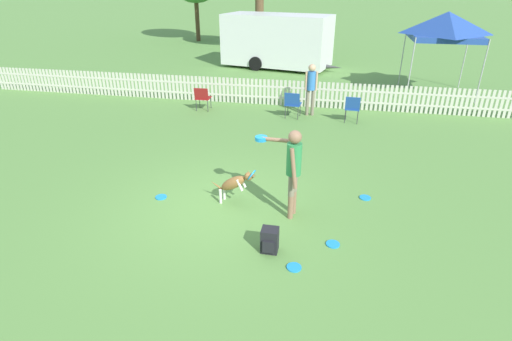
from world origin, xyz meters
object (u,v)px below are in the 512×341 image
(handler_person, at_px, (292,163))
(frisbee_far_scatter, at_px, (333,244))
(backpack_on_grass, at_px, (270,240))
(canopy_tent_main, at_px, (446,26))
(leaping_dog, at_px, (235,183))
(folding_chair_center, at_px, (352,107))
(spectator_standing, at_px, (311,85))
(frisbee_near_dog, at_px, (294,267))
(folding_chair_blue_left, at_px, (293,103))
(frisbee_midfield, at_px, (365,198))
(folding_chair_green_right, at_px, (202,97))
(equipment_trailer, at_px, (277,40))
(frisbee_near_handler, at_px, (161,197))

(handler_person, height_order, frisbee_far_scatter, handler_person)
(backpack_on_grass, relative_size, canopy_tent_main, 0.14)
(leaping_dog, bearing_deg, folding_chair_center, 167.44)
(canopy_tent_main, bearing_deg, spectator_standing, -140.67)
(spectator_standing, bearing_deg, leaping_dog, 71.80)
(frisbee_near_dog, height_order, folding_chair_blue_left, folding_chair_blue_left)
(folding_chair_center, relative_size, canopy_tent_main, 0.28)
(spectator_standing, bearing_deg, backpack_on_grass, 80.60)
(frisbee_midfield, xyz_separation_m, folding_chair_green_right, (-5.33, 5.28, 0.48))
(folding_chair_blue_left, xyz_separation_m, folding_chair_green_right, (-3.18, 0.23, -0.03))
(frisbee_far_scatter, relative_size, folding_chair_green_right, 0.29)
(leaping_dog, bearing_deg, frisbee_midfield, 116.32)
(backpack_on_grass, relative_size, equipment_trailer, 0.07)
(folding_chair_center, bearing_deg, backpack_on_grass, 81.80)
(frisbee_far_scatter, bearing_deg, canopy_tent_main, 71.58)
(frisbee_midfield, relative_size, canopy_tent_main, 0.08)
(leaping_dog, relative_size, folding_chair_green_right, 1.24)
(folding_chair_center, distance_m, folding_chair_green_right, 5.10)
(frisbee_near_handler, relative_size, folding_chair_center, 0.28)
(frisbee_midfield, xyz_separation_m, equipment_trailer, (-3.95, 13.24, 1.36))
(frisbee_near_handler, xyz_separation_m, frisbee_near_dog, (3.04, -1.72, 0.00))
(frisbee_far_scatter, height_order, folding_chair_center, folding_chair_center)
(handler_person, xyz_separation_m, backpack_on_grass, (-0.19, -1.23, -0.90))
(frisbee_midfield, relative_size, folding_chair_green_right, 0.29)
(frisbee_near_handler, bearing_deg, leaping_dog, 2.40)
(folding_chair_green_right, bearing_deg, equipment_trailer, -101.74)
(canopy_tent_main, relative_size, spectator_standing, 1.81)
(leaping_dog, xyz_separation_m, frisbee_near_dog, (1.42, -1.79, -0.48))
(spectator_standing, bearing_deg, handler_person, 82.21)
(folding_chair_green_right, bearing_deg, frisbee_far_scatter, 121.76)
(folding_chair_green_right, distance_m, canopy_tent_main, 9.57)
(frisbee_midfield, bearing_deg, handler_person, -147.24)
(handler_person, relative_size, canopy_tent_main, 0.57)
(frisbee_midfield, distance_m, canopy_tent_main, 10.16)
(frisbee_near_handler, xyz_separation_m, folding_chair_blue_left, (2.10, 5.89, 0.51))
(handler_person, height_order, frisbee_near_dog, handler_person)
(folding_chair_green_right, bearing_deg, spectator_standing, -178.75)
(frisbee_far_scatter, relative_size, spectator_standing, 0.14)
(frisbee_near_dog, relative_size, equipment_trailer, 0.04)
(frisbee_midfield, height_order, spectator_standing, spectator_standing)
(leaping_dog, height_order, folding_chair_blue_left, folding_chair_blue_left)
(frisbee_near_dog, bearing_deg, equipment_trailer, 99.79)
(folding_chair_center, relative_size, spectator_standing, 0.51)
(handler_person, relative_size, equipment_trailer, 0.28)
(frisbee_midfield, bearing_deg, folding_chair_center, 92.75)
(frisbee_far_scatter, bearing_deg, folding_chair_center, 86.73)
(leaping_dog, xyz_separation_m, backpack_on_grass, (0.96, -1.42, -0.27))
(equipment_trailer, bearing_deg, frisbee_near_handler, -78.63)
(frisbee_far_scatter, bearing_deg, spectator_standing, 97.76)
(spectator_standing, bearing_deg, canopy_tent_main, -149.56)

